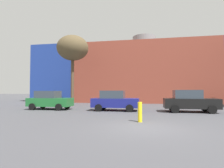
{
  "coord_description": "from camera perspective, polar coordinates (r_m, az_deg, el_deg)",
  "views": [
    {
      "loc": [
        0.1,
        -9.15,
        1.77
      ],
      "look_at": [
        -3.55,
        10.51,
        2.56
      ],
      "focal_mm": 29.5,
      "sensor_mm": 36.0,
      "label": 1
    }
  ],
  "objects": [
    {
      "name": "building_backdrop",
      "position": [
        32.57,
        9.98,
        2.99
      ],
      "size": [
        37.01,
        11.63,
        11.3
      ],
      "color": "brown",
      "rests_on": "ground_plane"
    },
    {
      "name": "bare_tree_0",
      "position": [
        24.85,
        -12.09,
        10.69
      ],
      "size": [
        4.07,
        4.07,
        9.02
      ],
      "color": "brown",
      "rests_on": "ground_plane"
    },
    {
      "name": "parked_car_1",
      "position": [
        16.82,
        0.87,
        -5.18
      ],
      "size": [
        4.22,
        2.07,
        1.83
      ],
      "color": "navy",
      "rests_on": "ground_plane"
    },
    {
      "name": "bollard_yellow_0",
      "position": [
        10.81,
        8.65,
        -8.57
      ],
      "size": [
        0.24,
        0.24,
        1.15
      ],
      "primitive_type": "cylinder",
      "color": "yellow",
      "rests_on": "ground_plane"
    },
    {
      "name": "parked_car_0",
      "position": [
        19.0,
        -18.73,
        -4.77
      ],
      "size": [
        4.16,
        2.04,
        1.8
      ],
      "color": "#1E662D",
      "rests_on": "ground_plane"
    },
    {
      "name": "parked_car_2",
      "position": [
        16.98,
        22.9,
        -4.9
      ],
      "size": [
        4.33,
        2.12,
        1.88
      ],
      "color": "black",
      "rests_on": "ground_plane"
    },
    {
      "name": "ground_plane",
      "position": [
        9.32,
        9.98,
        -13.15
      ],
      "size": [
        200.0,
        200.0,
        0.0
      ],
      "primitive_type": "plane",
      "color": "#47474C"
    }
  ]
}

